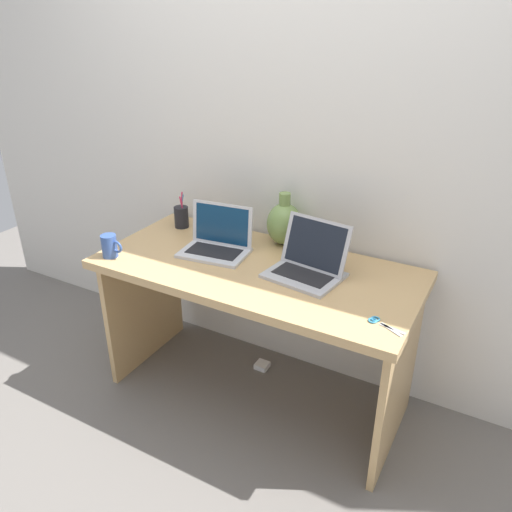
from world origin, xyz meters
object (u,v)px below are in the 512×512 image
laptop_right (309,261)px  coffee_mug (110,246)px  pen_cup (181,217)px  scissors (380,323)px  laptop_left (218,239)px  power_brick (262,365)px  green_vase (284,223)px

laptop_right → coffee_mug: (-0.88, -0.29, -0.01)m
pen_cup → scissors: size_ratio=1.30×
laptop_left → laptop_right: 0.47m
laptop_left → power_brick: (0.17, 0.14, -0.78)m
laptop_left → scissors: laptop_left is taller
laptop_right → green_vase: size_ratio=1.30×
laptop_left → laptop_right: (0.47, -0.00, 0.00)m
pen_cup → laptop_right: bearing=-11.3°
coffee_mug → power_brick: size_ratio=1.62×
laptop_left → laptop_right: laptop_right is taller
coffee_mug → laptop_right: bearing=18.5°
green_vase → coffee_mug: 0.83m
coffee_mug → green_vase: bearing=39.4°
laptop_left → power_brick: laptop_left is taller
coffee_mug → scissors: 1.27m
laptop_right → green_vase: 0.34m
laptop_right → power_brick: laptop_right is taller
green_vase → scissors: bearing=-36.9°
green_vase → power_brick: 0.84m
laptop_left → scissors: bearing=-15.6°
green_vase → laptop_right: bearing=-44.6°
coffee_mug → power_brick: bearing=37.7°
power_brick → coffee_mug: bearing=-142.3°
scissors → pen_cup: bearing=161.6°
laptop_right → laptop_left: bearing=179.4°
laptop_right → pen_cup: 0.82m
laptop_left → coffee_mug: bearing=-143.6°
pen_cup → scissors: (1.20, -0.40, -0.05)m
coffee_mug → scissors: coffee_mug is taller
laptop_right → power_brick: size_ratio=4.86×
coffee_mug → scissors: (1.27, 0.06, -0.05)m
coffee_mug → power_brick: 1.06m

